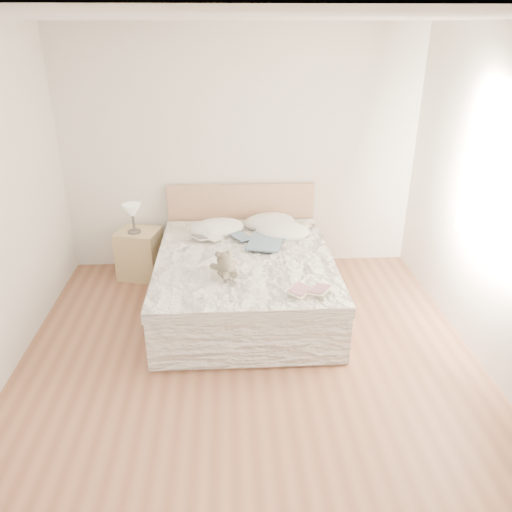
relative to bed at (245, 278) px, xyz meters
name	(u,v)px	position (x,y,z in m)	size (l,w,h in m)	color
floor	(250,377)	(0.00, -1.19, -0.31)	(4.00, 4.50, 0.00)	brown
ceiling	(248,18)	(0.00, -1.19, 2.39)	(4.00, 4.50, 0.00)	silver
wall_back	(240,153)	(0.00, 1.06, 1.04)	(4.00, 0.02, 2.70)	white
wall_front	(283,492)	(0.00, -3.44, 1.04)	(4.00, 0.02, 2.70)	white
window	(500,195)	(1.99, -0.89, 1.14)	(0.02, 1.30, 1.10)	white
bed	(245,278)	(0.00, 0.00, 0.00)	(1.72, 2.14, 1.00)	#A37D60
nightstand	(140,254)	(-1.17, 0.73, -0.03)	(0.45, 0.40, 0.56)	tan
table_lamp	(132,212)	(-1.20, 0.69, 0.49)	(0.27, 0.27, 0.33)	#4A4440
pillow_left	(217,228)	(-0.28, 0.58, 0.33)	(0.59, 0.42, 0.18)	white
pillow_middle	(269,222)	(0.31, 0.72, 0.33)	(0.58, 0.41, 0.18)	silver
pillow_right	(282,231)	(0.43, 0.44, 0.33)	(0.58, 0.41, 0.17)	white
blouse	(266,241)	(0.23, 0.19, 0.32)	(0.52, 0.56, 0.02)	#415972
photo_book	(207,238)	(-0.39, 0.32, 0.32)	(0.29, 0.20, 0.02)	white
childrens_book	(310,291)	(0.52, -0.88, 0.32)	(0.34, 0.23, 0.02)	beige
teddy_bear	(226,273)	(-0.18, -0.55, 0.34)	(0.22, 0.31, 0.16)	brown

